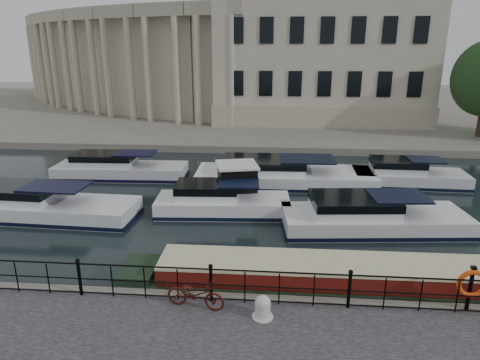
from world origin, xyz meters
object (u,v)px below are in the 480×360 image
(narrowboat, at_px, (339,285))
(harbour_hut, at_px, (237,186))
(bicycle, at_px, (196,294))
(life_ring_post, at_px, (472,284))
(mooring_bollard, at_px, (263,307))

(narrowboat, bearing_deg, harbour_hut, 115.93)
(bicycle, height_order, life_ring_post, life_ring_post)
(bicycle, distance_m, life_ring_post, 7.79)
(bicycle, distance_m, mooring_bollard, 1.97)
(life_ring_post, bearing_deg, mooring_bollard, -172.54)
(mooring_bollard, height_order, harbour_hut, harbour_hut)
(bicycle, relative_size, mooring_bollard, 2.57)
(life_ring_post, bearing_deg, narrowboat, 157.03)
(bicycle, relative_size, life_ring_post, 1.24)
(mooring_bollard, xyz_separation_m, harbour_hut, (-1.66, 10.43, 0.09))
(life_ring_post, height_order, narrowboat, life_ring_post)
(life_ring_post, bearing_deg, bicycle, -176.61)
(life_ring_post, distance_m, harbour_hut, 12.24)
(harbour_hut, bearing_deg, mooring_bollard, -94.12)
(life_ring_post, bearing_deg, harbour_hut, 127.76)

